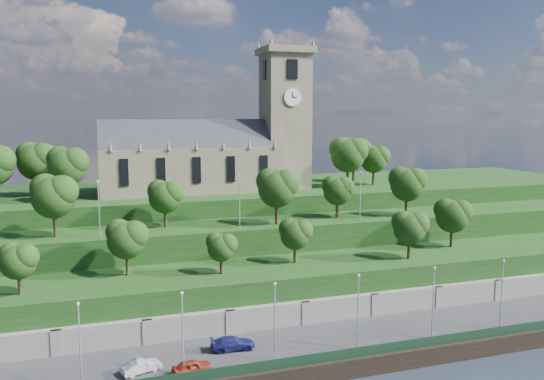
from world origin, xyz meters
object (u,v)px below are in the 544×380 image
object	(u,v)px
church	(217,150)
car_middle	(141,366)
car_right	(233,343)
car_left	(192,367)

from	to	relation	value
church	car_middle	world-z (taller)	church
church	car_right	xyz separation A→B (m)	(-6.51, -39.20, -19.77)
church	car_right	world-z (taller)	church
car_right	car_middle	bearing A→B (deg)	107.52
car_left	car_right	world-z (taller)	car_right
car_middle	car_left	bearing A→B (deg)	-128.31
car_right	church	bearing A→B (deg)	-5.13
church	car_middle	xyz separation A→B (m)	(-16.97, -41.66, -19.83)
car_left	car_middle	xyz separation A→B (m)	(-5.08, 1.81, -0.03)
car_left	car_middle	distance (m)	5.40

